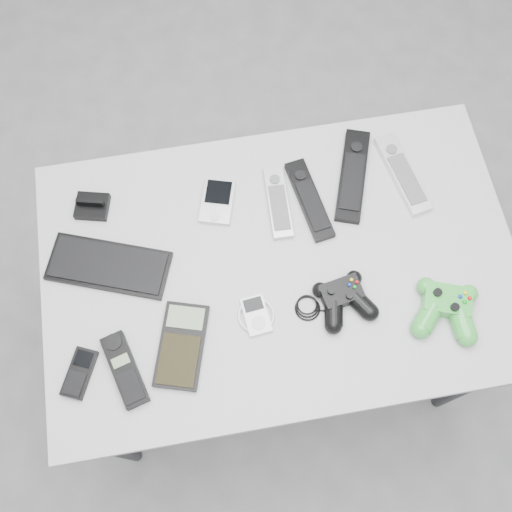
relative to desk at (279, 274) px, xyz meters
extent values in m
plane|color=slate|center=(0.06, -0.02, -0.67)|extent=(3.50, 3.50, 0.00)
cube|color=#98999B|center=(0.00, 0.00, 0.05)|extent=(1.09, 0.70, 0.03)
cylinder|color=black|center=(-0.50, -0.30, -0.32)|extent=(0.04, 0.04, 0.70)
cylinder|color=black|center=(0.50, -0.30, -0.32)|extent=(0.04, 0.04, 0.70)
cylinder|color=black|center=(-0.50, 0.30, -0.32)|extent=(0.04, 0.04, 0.70)
cylinder|color=black|center=(0.50, 0.30, -0.32)|extent=(0.04, 0.04, 0.70)
cube|color=black|center=(-0.39, 0.06, 0.07)|extent=(0.30, 0.20, 0.02)
cube|color=black|center=(-0.41, 0.22, 0.08)|extent=(0.09, 0.08, 0.04)
cube|color=#AFB0B7|center=(-0.12, 0.18, 0.07)|extent=(0.10, 0.13, 0.02)
cube|color=#AFB0B7|center=(0.02, 0.15, 0.07)|extent=(0.05, 0.19, 0.02)
cube|color=black|center=(0.10, 0.15, 0.07)|extent=(0.08, 0.22, 0.02)
cube|color=black|center=(0.21, 0.19, 0.08)|extent=(0.14, 0.25, 0.02)
cube|color=silver|center=(0.33, 0.18, 0.07)|extent=(0.09, 0.23, 0.02)
cube|color=black|center=(-0.47, -0.17, 0.07)|extent=(0.09, 0.12, 0.02)
cube|color=black|center=(-0.37, -0.18, 0.08)|extent=(0.09, 0.17, 0.03)
cube|color=black|center=(-0.25, -0.15, 0.07)|extent=(0.15, 0.21, 0.02)
cube|color=silver|center=(-0.08, -0.11, 0.07)|extent=(0.09, 0.09, 0.02)
camera|label=1|loc=(-0.14, -0.46, 1.35)|focal=42.00mm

